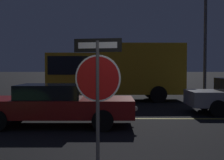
% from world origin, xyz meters
% --- Properties ---
extents(road_center_stripe, '(41.43, 0.12, 0.01)m').
position_xyz_m(road_center_stripe, '(0.00, 7.09, 0.00)').
color(road_center_stripe, gold).
rests_on(road_center_stripe, ground_plane).
extents(stop_sign, '(0.78, 0.18, 2.21)m').
position_xyz_m(stop_sign, '(-0.46, 1.54, 1.56)').
color(stop_sign, '#4C4C51').
rests_on(stop_sign, ground_plane).
extents(passing_car_2, '(4.79, 2.00, 1.24)m').
position_xyz_m(passing_car_2, '(-2.02, 5.75, 0.65)').
color(passing_car_2, maroon).
rests_on(passing_car_2, ground_plane).
extents(delivery_truck, '(7.12, 2.79, 2.98)m').
position_xyz_m(delivery_truck, '(-0.30, 13.00, 1.62)').
color(delivery_truck, gold).
rests_on(delivery_truck, ground_plane).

